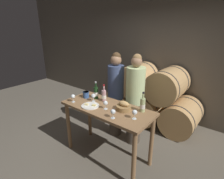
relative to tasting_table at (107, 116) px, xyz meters
The scene contains 17 objects.
ground_plane 0.77m from the tasting_table, ahead, with size 10.00×10.00×0.00m, color #665E51.
stone_wall_back 2.22m from the tasting_table, 90.00° to the left, with size 10.00×0.12×3.20m.
barrel_stack 1.52m from the tasting_table, 90.00° to the left, with size 2.12×0.85×1.30m.
tasting_table is the anchor object (origin of this frame).
person_left 0.69m from the tasting_table, 115.67° to the left, with size 0.30×0.30×1.66m.
person_right 0.63m from the tasting_table, 78.17° to the left, with size 0.32×0.32×1.67m.
wine_bottle_red 0.46m from the tasting_table, 158.55° to the left, with size 0.08×0.08×0.30m.
wine_bottle_white 0.60m from the tasting_table, 22.21° to the left, with size 0.08×0.08×0.30m.
wine_bottle_rose 0.34m from the tasting_table, 141.80° to the left, with size 0.08×0.08×0.29m.
blue_crock 0.57m from the tasting_table, behind, with size 0.11×0.11×0.11m.
bread_basket 0.34m from the tasting_table, 16.90° to the left, with size 0.23×0.23×0.14m.
cheese_plate 0.31m from the tasting_table, 147.38° to the right, with size 0.28×0.28×0.04m.
wine_glass_far_left 0.64m from the tasting_table, 160.26° to the right, with size 0.07×0.07×0.13m.
wine_glass_left 0.40m from the tasting_table, behind, with size 0.07×0.07×0.13m.
wine_glass_center 0.25m from the tasting_table, 66.18° to the right, with size 0.07×0.07×0.13m.
wine_glass_right 0.43m from the tasting_table, 36.92° to the right, with size 0.07×0.07×0.13m.
wine_glass_far_right 0.58m from the tasting_table, ahead, with size 0.07×0.07×0.13m.
Camera 1 is at (1.57, -1.86, 2.10)m, focal length 28.00 mm.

